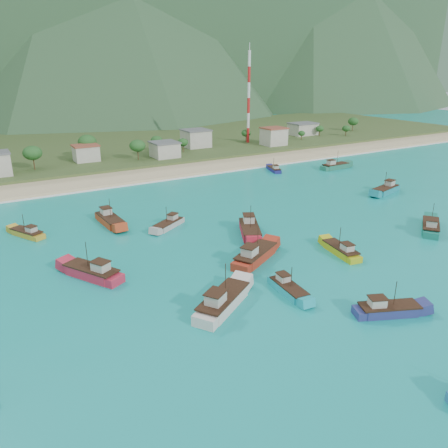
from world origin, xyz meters
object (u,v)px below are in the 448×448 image
boat_5 (274,170)px  boat_21 (341,251)px  boat_14 (93,273)px  boat_12 (388,310)px  boat_1 (288,289)px  boat_11 (250,230)px  boat_20 (27,234)px  boat_3 (386,190)px  boat_18 (430,227)px  boat_22 (335,167)px  boat_10 (110,221)px  boat_0 (223,302)px  boat_7 (169,225)px  boat_24 (255,256)px  radio_tower (249,98)px

boat_5 → boat_21: size_ratio=0.87×
boat_14 → boat_21: size_ratio=1.18×
boat_12 → boat_1: bearing=-123.1°
boat_11 → boat_14: (-34.31, -3.17, -0.07)m
boat_20 → boat_21: size_ratio=0.91×
boat_14 → boat_3: bearing=-22.6°
boat_12 → boat_18: boat_18 is taller
boat_12 → boat_22: bearing=163.6°
boat_10 → boat_11: bearing=134.6°
boat_0 → boat_10: 44.85m
boat_12 → boat_5: bearing=176.8°
boat_12 → boat_21: size_ratio=1.02×
boat_7 → boat_21: size_ratio=0.92×
boat_3 → boat_20: 93.60m
boat_5 → boat_12: boat_12 is taller
boat_18 → boat_20: 86.83m
boat_18 → boat_20: (-76.28, 41.48, -0.23)m
boat_3 → boat_24: boat_24 is taller
boat_10 → boat_20: 17.36m
boat_12 → boat_11: bearing=-157.6°
boat_3 → boat_18: bearing=133.8°
boat_12 → boat_14: bearing=-111.6°
boat_5 → boat_7: (-53.39, -32.26, 0.09)m
boat_22 → boat_14: bearing=-68.4°
radio_tower → boat_18: (-24.99, -109.65, -20.04)m
boat_3 → boat_7: (-64.25, 5.70, -0.24)m
boat_0 → boat_12: size_ratio=1.22×
boat_12 → boat_0: bearing=-101.6°
boat_5 → boat_10: (-64.07, -23.45, 0.32)m
boat_7 → boat_1: bearing=154.4°
boat_1 → boat_24: bearing=-95.0°
boat_14 → boat_11: bearing=-24.2°
boat_3 → boat_10: boat_10 is taller
boat_20 → boat_21: boat_21 is taller
boat_3 → boat_11: (-51.10, -7.15, 0.09)m
boat_12 → boat_18: bearing=140.6°
radio_tower → boat_18: bearing=-102.8°
boat_20 → boat_22: bearing=-20.2°
boat_18 → boat_24: size_ratio=0.86×
boat_7 → boat_18: size_ratio=0.85×
boat_24 → boat_7: bearing=166.4°
boat_12 → boat_18: size_ratio=0.94×
boat_7 → boat_20: (-27.98, 10.26, -0.03)m
boat_11 → boat_1: bearing=97.0°
boat_11 → boat_0: bearing=75.8°
boat_10 → boat_1: bearing=104.8°
radio_tower → boat_21: bearing=-115.1°
boat_7 → boat_22: 77.81m
boat_21 → boat_12: bearing=-107.2°
boat_7 → boat_10: size_ratio=0.79×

